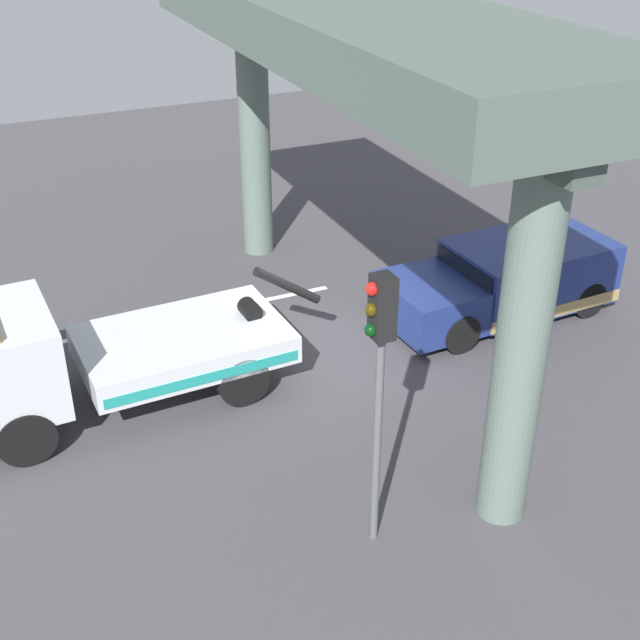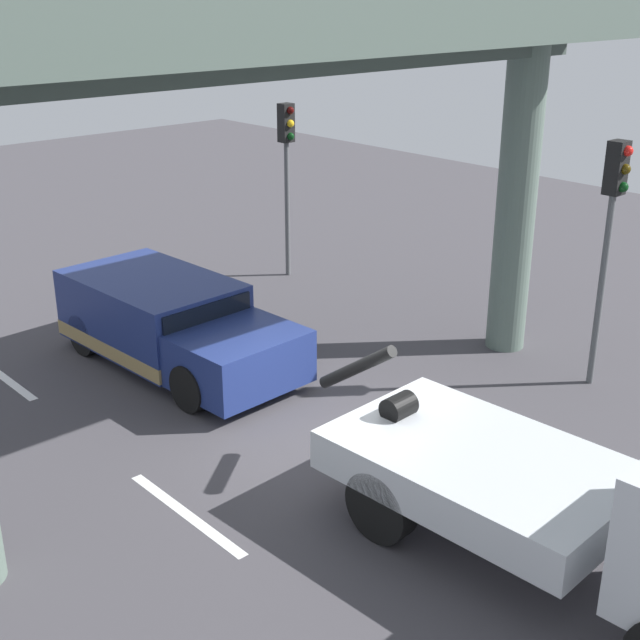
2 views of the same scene
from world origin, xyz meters
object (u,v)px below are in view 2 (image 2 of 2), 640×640
(towed_van_green, at_px, (171,325))
(traffic_light_far, at_px, (612,212))
(traffic_light_near, at_px, (287,152))
(tow_truck_white, at_px, (622,511))

(towed_van_green, xyz_separation_m, traffic_light_far, (5.94, 5.12, 2.42))
(towed_van_green, height_order, traffic_light_far, traffic_light_far)
(traffic_light_near, xyz_separation_m, traffic_light_far, (8.50, -0.00, 0.13))
(tow_truck_white, relative_size, traffic_light_near, 1.73)
(tow_truck_white, relative_size, towed_van_green, 1.38)
(towed_van_green, relative_size, traffic_light_near, 1.25)
(tow_truck_white, height_order, traffic_light_near, traffic_light_near)
(traffic_light_near, relative_size, traffic_light_far, 0.96)
(towed_van_green, distance_m, traffic_light_near, 6.17)
(tow_truck_white, bearing_deg, traffic_light_near, 156.71)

